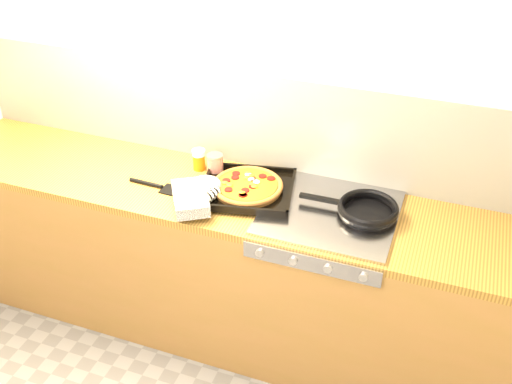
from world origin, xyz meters
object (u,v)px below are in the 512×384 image
at_px(pizza_on_tray, 232,189).
at_px(tomato_can, 215,165).
at_px(frying_pan, 367,210).
at_px(juice_glass, 199,159).

height_order(pizza_on_tray, tomato_can, tomato_can).
relative_size(frying_pan, juice_glass, 4.19).
bearing_deg(pizza_on_tray, frying_pan, 5.53).
bearing_deg(juice_glass, frying_pan, -7.81).
distance_m(pizza_on_tray, tomato_can, 0.22).
height_order(frying_pan, juice_glass, juice_glass).
bearing_deg(frying_pan, tomato_can, 172.97).
relative_size(pizza_on_tray, juice_glass, 5.35).
distance_m(frying_pan, juice_glass, 0.89).
bearing_deg(pizza_on_tray, juice_glass, 144.42).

